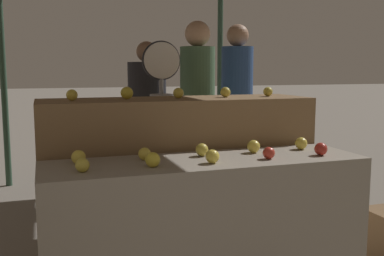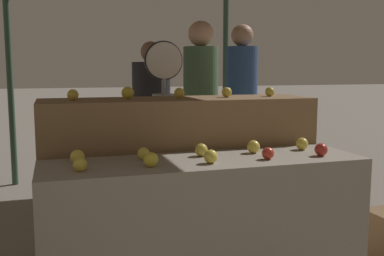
{
  "view_description": "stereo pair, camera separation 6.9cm",
  "coord_description": "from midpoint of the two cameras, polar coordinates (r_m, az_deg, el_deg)",
  "views": [
    {
      "loc": [
        -0.91,
        -2.44,
        1.34
      ],
      "look_at": [
        0.01,
        0.3,
        0.96
      ],
      "focal_mm": 42.0,
      "sensor_mm": 36.0,
      "label": 1
    },
    {
      "loc": [
        -0.85,
        -2.47,
        1.34
      ],
      "look_at": [
        0.01,
        0.3,
        0.96
      ],
      "focal_mm": 42.0,
      "sensor_mm": 36.0,
      "label": 2
    }
  ],
  "objects": [
    {
      "name": "apple_front_1",
      "position": [
        2.46,
        -4.47,
        -4.01
      ],
      "size": [
        0.08,
        0.08,
        0.08
      ],
      "primitive_type": "sphere",
      "color": "gold",
      "rests_on": "display_counter_front"
    },
    {
      "name": "apple_back_3",
      "position": [
        3.3,
        5.03,
        4.55
      ],
      "size": [
        0.07,
        0.07,
        0.07
      ],
      "primitive_type": "sphere",
      "color": "gold",
      "rests_on": "display_counter_back"
    },
    {
      "name": "display_counter_back",
      "position": [
        3.27,
        -1.12,
        -6.15
      ],
      "size": [
        1.92,
        0.55,
        1.13
      ],
      "primitive_type": "cube",
      "color": "olive",
      "rests_on": "ground_plane"
    },
    {
      "name": "person_customer_right",
      "position": [
        4.75,
        -4.76,
        2.48
      ],
      "size": [
        0.51,
        0.51,
        1.62
      ],
      "rotation": [
        0.0,
        0.0,
        3.47
      ],
      "color": "#2D2D38",
      "rests_on": "ground_plane"
    },
    {
      "name": "person_customer_left",
      "position": [
        4.95,
        6.69,
        4.25
      ],
      "size": [
        0.37,
        0.37,
        1.82
      ],
      "rotation": [
        0.0,
        0.0,
        3.05
      ],
      "color": "#2D2D38",
      "rests_on": "ground_plane"
    },
    {
      "name": "apple_front_5",
      "position": [
        2.61,
        -13.61,
        -3.56
      ],
      "size": [
        0.08,
        0.08,
        0.08
      ],
      "primitive_type": "sphere",
      "color": "yellow",
      "rests_on": "display_counter_front"
    },
    {
      "name": "person_vendor_at_scale",
      "position": [
        4.16,
        1.58,
        3.42
      ],
      "size": [
        0.39,
        0.39,
        1.77
      ],
      "rotation": [
        0.0,
        0.0,
        3.38
      ],
      "color": "#2D2D38",
      "rests_on": "ground_plane"
    },
    {
      "name": "apple_front_4",
      "position": [
        2.88,
        16.73,
        -2.64
      ],
      "size": [
        0.08,
        0.08,
        0.08
      ],
      "primitive_type": "sphere",
      "color": "#B72D23",
      "rests_on": "display_counter_front"
    },
    {
      "name": "apple_back_4",
      "position": [
        3.45,
        10.42,
        4.55
      ],
      "size": [
        0.07,
        0.07,
        0.07
      ],
      "primitive_type": "sphere",
      "color": "gold",
      "rests_on": "display_counter_back"
    },
    {
      "name": "apple_front_8",
      "position": [
        2.89,
        8.5,
        -2.36
      ],
      "size": [
        0.08,
        0.08,
        0.08
      ],
      "primitive_type": "sphere",
      "color": "yellow",
      "rests_on": "display_counter_front"
    },
    {
      "name": "produce_scale",
      "position": [
        3.71,
        -3.03,
        4.68
      ],
      "size": [
        0.32,
        0.2,
        1.57
      ],
      "color": "#99999E",
      "rests_on": "ground_plane"
    },
    {
      "name": "apple_front_9",
      "position": [
        3.06,
        14.42,
        -1.96
      ],
      "size": [
        0.08,
        0.08,
        0.08
      ],
      "primitive_type": "sphere",
      "color": "yellow",
      "rests_on": "display_counter_front"
    },
    {
      "name": "apple_front_0",
      "position": [
        2.41,
        -13.21,
        -4.54
      ],
      "size": [
        0.07,
        0.07,
        0.07
      ],
      "primitive_type": "sphere",
      "color": "gold",
      "rests_on": "display_counter_front"
    },
    {
      "name": "apple_front_6",
      "position": [
        2.65,
        -5.44,
        -3.27
      ],
      "size": [
        0.08,
        0.08,
        0.08
      ],
      "primitive_type": "sphere",
      "color": "yellow",
      "rests_on": "display_counter_front"
    },
    {
      "name": "apple_back_1",
      "position": [
        3.11,
        -7.54,
        4.44
      ],
      "size": [
        0.09,
        0.09,
        0.09
      ],
      "primitive_type": "sphere",
      "color": "gold",
      "rests_on": "display_counter_back"
    },
    {
      "name": "apple_back_2",
      "position": [
        3.18,
        -0.99,
        4.47
      ],
      "size": [
        0.07,
        0.07,
        0.07
      ],
      "primitive_type": "sphere",
      "color": "yellow",
      "rests_on": "display_counter_back"
    },
    {
      "name": "display_counter_front",
      "position": [
        2.77,
        2.41,
        -12.23
      ],
      "size": [
        1.92,
        0.55,
        0.81
      ],
      "primitive_type": "cube",
      "color": "gray",
      "rests_on": "ground_plane"
    },
    {
      "name": "apple_back_0",
      "position": [
        3.05,
        -14.27,
        4.1
      ],
      "size": [
        0.07,
        0.07,
        0.07
      ],
      "primitive_type": "sphere",
      "color": "yellow",
      "rests_on": "display_counter_back"
    },
    {
      "name": "apple_front_7",
      "position": [
        2.75,
        1.9,
        -2.79
      ],
      "size": [
        0.08,
        0.08,
        0.08
      ],
      "primitive_type": "sphere",
      "color": "gold",
      "rests_on": "display_counter_front"
    },
    {
      "name": "apple_front_2",
      "position": [
        2.55,
        3.17,
        -3.64
      ],
      "size": [
        0.08,
        0.08,
        0.08
      ],
      "primitive_type": "sphere",
      "color": "yellow",
      "rests_on": "display_counter_front"
    },
    {
      "name": "apple_front_3",
      "position": [
        2.7,
        10.35,
        -3.18
      ],
      "size": [
        0.07,
        0.07,
        0.07
      ],
      "primitive_type": "sphere",
      "color": "red",
      "rests_on": "display_counter_front"
    }
  ]
}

